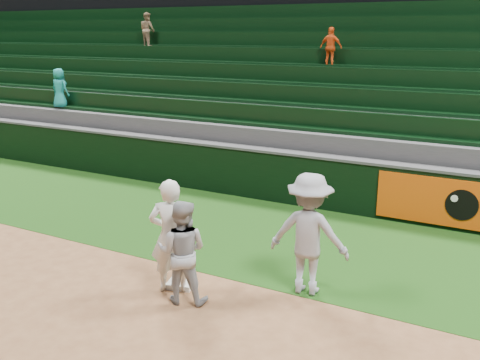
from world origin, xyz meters
name	(u,v)px	position (x,y,z in m)	size (l,w,h in m)	color
ground	(183,298)	(0.00, 0.00, 0.00)	(70.00, 70.00, 0.00)	brown
foul_grass	(267,235)	(0.00, 3.00, 0.00)	(36.00, 4.20, 0.01)	#14380E
first_base	(181,283)	(-0.25, 0.33, 0.05)	(0.40, 0.40, 0.09)	silver
first_baseman	(171,236)	(-0.29, 0.15, 0.92)	(0.67, 0.44, 1.83)	white
baserunner	(182,252)	(0.05, -0.05, 0.80)	(0.78, 0.61, 1.60)	#9B9EA5
base_coach	(309,234)	(1.61, 1.12, 0.97)	(1.24, 0.72, 1.93)	#9497A0
field_wall	(309,180)	(0.03, 5.20, 0.63)	(36.00, 0.45, 1.25)	black
stadium_seating	(357,113)	(-0.01, 8.97, 1.70)	(36.00, 5.95, 4.85)	#38373A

